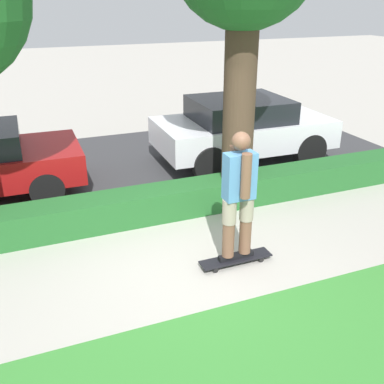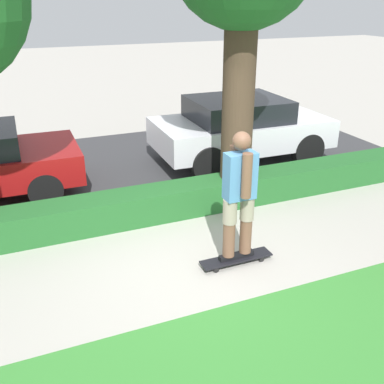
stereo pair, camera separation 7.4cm
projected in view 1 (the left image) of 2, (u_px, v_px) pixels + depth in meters
name	position (u px, v px, depth m)	size (l,w,h in m)	color
ground_plane	(193.00, 264.00, 6.31)	(60.00, 60.00, 0.00)	#ADA89E
street_asphalt	(122.00, 167.00, 9.87)	(12.75, 5.00, 0.01)	#38383A
hedge_row	(158.00, 203.00, 7.56)	(12.75, 0.60, 0.51)	#236028
skateboard	(236.00, 259.00, 6.30)	(1.04, 0.24, 0.09)	black
skater_person	(239.00, 194.00, 5.89)	(0.52, 0.47, 1.83)	black
parked_car_middle	(242.00, 128.00, 9.96)	(3.87, 1.99, 1.43)	silver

